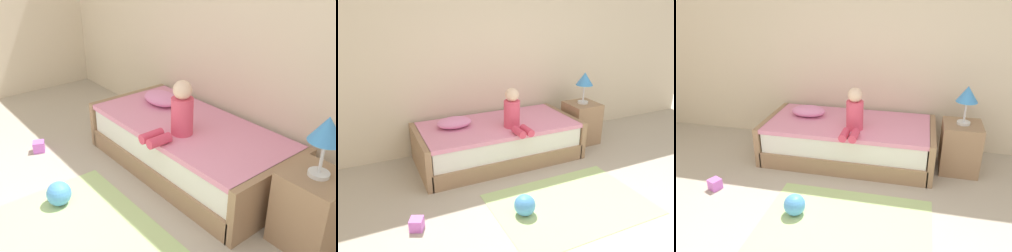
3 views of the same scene
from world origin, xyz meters
The scene contains 10 objects.
ground_plane centered at (0.00, 0.00, 0.00)m, with size 9.20×9.20×0.00m, color #B2A899.
wall_rear centered at (0.00, 2.60, 1.45)m, with size 7.20×0.10×2.90m, color beige.
bed centered at (-0.39, 2.00, 0.25)m, with size 2.11×1.00×0.50m.
nightstand centered at (0.96, 2.00, 0.30)m, with size 0.44×0.44×0.60m, color #997556.
table_lamp centered at (0.96, 2.00, 0.94)m, with size 0.24×0.24×0.45m.
child_figure centered at (-0.27, 1.77, 0.70)m, with size 0.20×0.51×0.50m.
pillow centered at (-0.94, 2.10, 0.56)m, with size 0.44×0.30×0.13m, color #EA8CC6.
toy_ball centered at (-0.65, 0.75, 0.11)m, with size 0.21×0.21×0.21m, color #4C99E5.
area_rug centered at (-0.14, 0.70, 0.00)m, with size 1.60×1.10×0.01m, color #B2D189.
toy_block centered at (-1.66, 0.97, 0.06)m, with size 0.12×0.12×0.12m, color #CC66D8.
Camera 2 is at (-1.95, -1.60, 1.97)m, focal length 34.50 mm.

